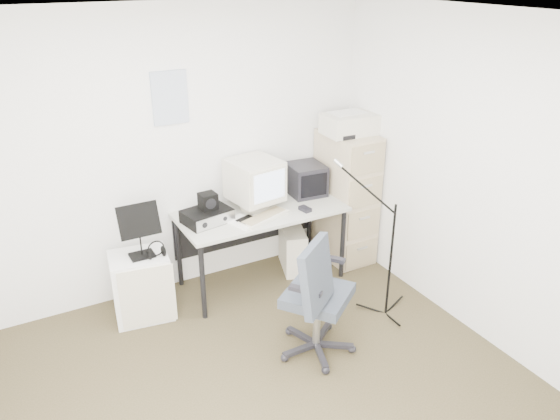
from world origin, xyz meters
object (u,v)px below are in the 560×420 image
desk (262,246)px  office_chair (318,293)px  side_cart (141,286)px  filing_cabinet (346,197)px

desk → office_chair: (-0.10, -1.12, 0.16)m
office_chair → side_cart: office_chair is taller
filing_cabinet → side_cart: 2.12m
filing_cabinet → side_cart: filing_cabinet is taller
office_chair → side_cart: (-1.04, 1.10, -0.23)m
filing_cabinet → side_cart: size_ratio=2.24×
desk → office_chair: bearing=-95.0°
side_cart → desk: bearing=8.9°
desk → office_chair: 1.13m
desk → side_cart: (-1.14, -0.01, -0.08)m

